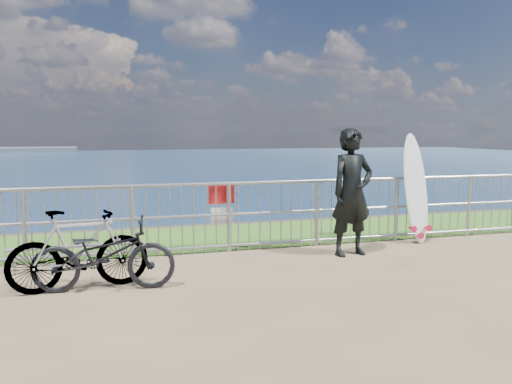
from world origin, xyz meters
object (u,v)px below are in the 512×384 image
object	(u,v)px
bicycle_near	(104,255)
surfboard	(416,192)
bicycle_far	(79,250)
surfer	(352,192)

from	to	relation	value
bicycle_near	surfboard	bearing A→B (deg)	-69.59
bicycle_near	bicycle_far	size ratio (longest dim) A/B	1.02
surfer	bicycle_far	bearing A→B (deg)	-178.94
surfboard	bicycle_far	xyz separation A→B (m)	(-5.45, -1.24, -0.38)
surfer	surfboard	distance (m)	1.59
bicycle_near	bicycle_far	distance (m)	0.31
bicycle_near	bicycle_far	world-z (taller)	bicycle_far
surfer	bicycle_near	bearing A→B (deg)	-176.60
surfboard	bicycle_near	bearing A→B (deg)	-165.43
surfer	bicycle_far	size ratio (longest dim) A/B	1.19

